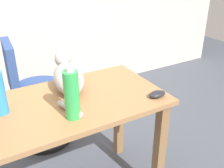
# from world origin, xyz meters

# --- Properties ---
(desk) EXTENTS (1.53, 0.62, 0.75)m
(desk) POSITION_xyz_m (0.00, 0.00, 0.64)
(desk) COLOR #9E7247
(desk) RESTS_ON ground_plane
(office_chair) EXTENTS (0.48, 0.48, 0.92)m
(office_chair) POSITION_xyz_m (0.18, 0.74, 0.40)
(office_chair) COLOR black
(office_chair) RESTS_ON ground_plane
(cat) EXTENTS (0.26, 0.60, 0.20)m
(cat) POSITION_xyz_m (0.27, 0.16, 0.83)
(cat) COLOR #B2ADA8
(cat) RESTS_ON desk
(computer_mouse) EXTENTS (0.11, 0.06, 0.04)m
(computer_mouse) POSITION_xyz_m (0.68, -0.21, 0.77)
(computer_mouse) COLOR #232328
(computer_mouse) RESTS_ON desk
(spray_bottle) EXTENTS (0.08, 0.08, 0.28)m
(spray_bottle) POSITION_xyz_m (0.17, -0.17, 0.88)
(spray_bottle) COLOR green
(spray_bottle) RESTS_ON desk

